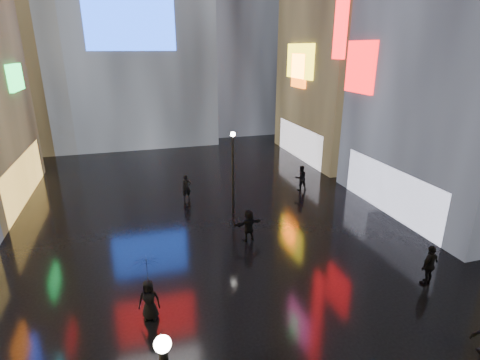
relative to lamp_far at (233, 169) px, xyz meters
name	(u,v)px	position (x,y,z in m)	size (l,w,h in m)	color
ground	(204,215)	(-1.81, 0.40, -2.94)	(140.00, 140.00, 0.00)	black
tower_flank_left	(6,11)	(-15.81, 22.40, 10.06)	(10.00, 10.00, 26.00)	black
lamp_far	(233,169)	(0.00, 0.00, 0.00)	(0.30, 0.30, 5.20)	black
pedestrian_3	(430,265)	(6.16, -9.46, -2.01)	(1.10, 0.46, 1.88)	black
pedestrian_4	(149,300)	(-5.58, -8.29, -2.12)	(0.81, 0.52, 1.65)	black
pedestrian_5	(249,225)	(-0.11, -3.46, -2.08)	(1.61, 0.51, 1.74)	black
pedestrian_6	(187,188)	(-2.40, 3.16, -2.09)	(0.62, 0.41, 1.71)	black
pedestrian_7	(301,178)	(5.79, 2.65, -2.03)	(0.89, 0.69, 1.83)	black
umbrella_2	(146,270)	(-5.58, -8.29, -0.81)	(1.05, 1.07, 0.97)	black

